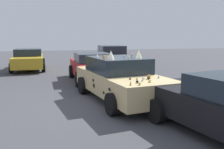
# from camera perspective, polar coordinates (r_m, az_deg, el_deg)

# --- Properties ---
(ground_plane) EXTENTS (60.00, 60.00, 0.00)m
(ground_plane) POSITION_cam_1_polar(r_m,az_deg,el_deg) (8.65, 1.93, -5.82)
(ground_plane) COLOR #47474C
(art_car_decorated) EXTENTS (4.84, 2.56, 1.73)m
(art_car_decorated) POSITION_cam_1_polar(r_m,az_deg,el_deg) (8.55, 1.80, -0.95)
(art_car_decorated) COLOR #D8BC7F
(art_car_decorated) RESTS_ON ground
(parked_sedan_behind_left) EXTENTS (4.16, 2.02, 1.36)m
(parked_sedan_behind_left) POSITION_cam_1_polar(r_m,az_deg,el_deg) (12.20, -4.50, 1.79)
(parked_sedan_behind_left) COLOR red
(parked_sedan_behind_left) RESTS_ON ground
(parked_sedan_row_back_far) EXTENTS (4.38, 2.09, 1.36)m
(parked_sedan_row_back_far) POSITION_cam_1_polar(r_m,az_deg,el_deg) (17.09, -18.55, 3.34)
(parked_sedan_row_back_far) COLOR gold
(parked_sedan_row_back_far) RESTS_ON ground
(parked_sedan_far_right) EXTENTS (4.55, 2.06, 1.53)m
(parked_sedan_far_right) POSITION_cam_1_polar(r_m,az_deg,el_deg) (16.67, 0.13, 3.95)
(parked_sedan_far_right) COLOR #5B1419
(parked_sedan_far_right) RESTS_ON ground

